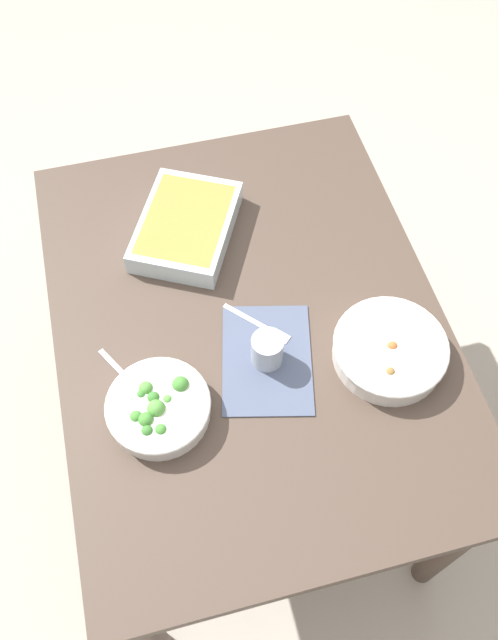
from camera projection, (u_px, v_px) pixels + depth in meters
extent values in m
plane|color=#B2A899|center=(249.00, 436.00, 2.17)|extent=(6.00, 6.00, 0.00)
cube|color=#4C3D33|center=(249.00, 324.00, 1.56)|extent=(1.20, 0.90, 0.04)
cylinder|color=#4C3D33|center=(452.00, 546.00, 1.65)|extent=(0.06, 0.06, 0.70)
cylinder|color=#4C3D33|center=(322.00, 222.00, 2.19)|extent=(0.06, 0.06, 0.70)
cylinder|color=#4C3D33|center=(145.00, 630.00, 1.55)|extent=(0.06, 0.06, 0.70)
cylinder|color=#4C3D33|center=(89.00, 268.00, 2.09)|extent=(0.06, 0.06, 0.70)
cube|color=#4C5670|center=(267.00, 359.00, 1.48)|extent=(0.32, 0.26, 0.00)
cylinder|color=silver|center=(389.00, 351.00, 1.46)|extent=(0.25, 0.25, 0.05)
torus|color=silver|center=(391.00, 346.00, 1.44)|extent=(0.26, 0.26, 0.01)
cylinder|color=olive|center=(390.00, 350.00, 1.46)|extent=(0.20, 0.20, 0.03)
sphere|color=#C66633|center=(390.00, 347.00, 1.45)|extent=(0.02, 0.02, 0.02)
sphere|color=olive|center=(390.00, 372.00, 1.41)|extent=(0.02, 0.02, 0.02)
sphere|color=silver|center=(391.00, 352.00, 1.44)|extent=(0.01, 0.01, 0.01)
sphere|color=silver|center=(390.00, 345.00, 1.45)|extent=(0.02, 0.02, 0.02)
sphere|color=#C66633|center=(392.00, 347.00, 1.45)|extent=(0.02, 0.02, 0.02)
cylinder|color=silver|center=(159.00, 408.00, 1.40)|extent=(0.22, 0.22, 0.05)
torus|color=silver|center=(158.00, 404.00, 1.38)|extent=(0.22, 0.22, 0.01)
cylinder|color=#8CB272|center=(159.00, 408.00, 1.39)|extent=(0.18, 0.18, 0.02)
sphere|color=#569E42|center=(156.00, 409.00, 1.37)|extent=(0.04, 0.04, 0.04)
sphere|color=#569E42|center=(168.00, 400.00, 1.38)|extent=(0.02, 0.02, 0.02)
sphere|color=#3D7A33|center=(147.00, 431.00, 1.35)|extent=(0.03, 0.03, 0.03)
sphere|color=#478C38|center=(146.00, 420.00, 1.36)|extent=(0.03, 0.03, 0.03)
sphere|color=#3D7A33|center=(154.00, 398.00, 1.39)|extent=(0.03, 0.03, 0.03)
sphere|color=#3D7A33|center=(142.00, 395.00, 1.39)|extent=(0.02, 0.02, 0.02)
sphere|color=#569E42|center=(146.00, 388.00, 1.40)|extent=(0.03, 0.03, 0.03)
sphere|color=#478C38|center=(161.00, 430.00, 1.35)|extent=(0.03, 0.03, 0.03)
sphere|color=#478C38|center=(181.00, 385.00, 1.40)|extent=(0.04, 0.04, 0.04)
sphere|color=#478C38|center=(136.00, 417.00, 1.36)|extent=(0.03, 0.03, 0.03)
cube|color=silver|center=(186.00, 227.00, 1.64)|extent=(0.37, 0.33, 0.06)
cube|color=gold|center=(186.00, 224.00, 1.63)|extent=(0.32, 0.29, 0.04)
cylinder|color=#B2BCC6|center=(267.00, 350.00, 1.45)|extent=(0.07, 0.07, 0.08)
cylinder|color=black|center=(267.00, 353.00, 1.46)|extent=(0.06, 0.06, 0.05)
cube|color=silver|center=(387.00, 356.00, 1.49)|extent=(0.13, 0.06, 0.01)
ellipsoid|color=silver|center=(387.00, 389.00, 1.44)|extent=(0.05, 0.04, 0.01)
cube|color=silver|center=(120.00, 370.00, 1.47)|extent=(0.13, 0.08, 0.01)
ellipsoid|color=silver|center=(144.00, 395.00, 1.43)|extent=(0.05, 0.04, 0.01)
cube|color=silver|center=(249.00, 319.00, 1.54)|extent=(0.11, 0.10, 0.01)
cube|color=silver|center=(280.00, 336.00, 1.51)|extent=(0.05, 0.05, 0.01)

